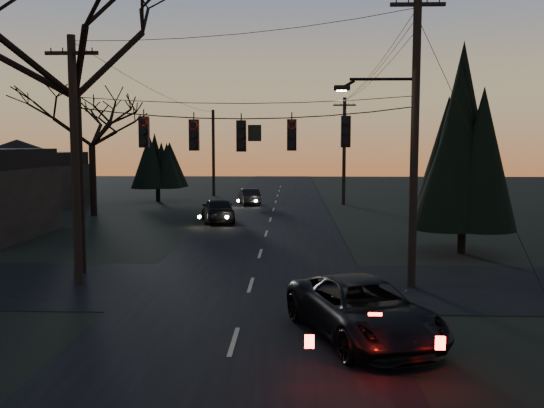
{
  "coord_description": "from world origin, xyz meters",
  "views": [
    {
      "loc": [
        1.45,
        -10.45,
        4.87
      ],
      "look_at": [
        0.76,
        9.28,
        2.9
      ],
      "focal_mm": 40.0,
      "sensor_mm": 36.0,
      "label": 1
    }
  ],
  "objects_px": {
    "utility_pole_far_r": "(343,205)",
    "utility_pole_left": "(79,284)",
    "bare_tree_left": "(73,24)",
    "utility_pole_far_l": "(214,196)",
    "suv_near": "(363,310)",
    "sedan_oncoming_b": "(249,197)",
    "evergreen_right": "(464,149)",
    "sedan_oncoming_a": "(218,210)",
    "utility_pole_right": "(411,287)"
  },
  "relations": [
    {
      "from": "utility_pole_right",
      "to": "sedan_oncoming_a",
      "type": "bearing_deg",
      "value": 117.49
    },
    {
      "from": "utility_pole_left",
      "to": "bare_tree_left",
      "type": "distance_m",
      "value": 9.39
    },
    {
      "from": "bare_tree_left",
      "to": "sedan_oncoming_b",
      "type": "xyz_separation_m",
      "value": [
        4.51,
        25.83,
        -8.55
      ]
    },
    {
      "from": "utility_pole_far_r",
      "to": "bare_tree_left",
      "type": "bearing_deg",
      "value": -114.77
    },
    {
      "from": "utility_pole_right",
      "to": "evergreen_right",
      "type": "relative_size",
      "value": 1.24
    },
    {
      "from": "utility_pole_right",
      "to": "sedan_oncoming_b",
      "type": "bearing_deg",
      "value": 105.34
    },
    {
      "from": "evergreen_right",
      "to": "suv_near",
      "type": "distance_m",
      "value": 14.0
    },
    {
      "from": "utility_pole_far_l",
      "to": "sedan_oncoming_a",
      "type": "distance_m",
      "value": 19.5
    },
    {
      "from": "utility_pole_right",
      "to": "sedan_oncoming_b",
      "type": "xyz_separation_m",
      "value": [
        -7.58,
        27.63,
        0.65
      ]
    },
    {
      "from": "sedan_oncoming_b",
      "to": "utility_pole_far_l",
      "type": "bearing_deg",
      "value": -77.01
    },
    {
      "from": "bare_tree_left",
      "to": "utility_pole_right",
      "type": "bearing_deg",
      "value": -8.49
    },
    {
      "from": "suv_near",
      "to": "utility_pole_far_l",
      "type": "bearing_deg",
      "value": 82.88
    },
    {
      "from": "suv_near",
      "to": "sedan_oncoming_a",
      "type": "distance_m",
      "value": 23.28
    },
    {
      "from": "utility_pole_left",
      "to": "suv_near",
      "type": "distance_m",
      "value": 10.83
    },
    {
      "from": "utility_pole_right",
      "to": "evergreen_right",
      "type": "xyz_separation_m",
      "value": [
        3.46,
        6.49,
        4.63
      ]
    },
    {
      "from": "utility_pole_far_r",
      "to": "sedan_oncoming_b",
      "type": "bearing_deg",
      "value": -177.21
    },
    {
      "from": "utility_pole_far_l",
      "to": "suv_near",
      "type": "distance_m",
      "value": 42.67
    },
    {
      "from": "utility_pole_far_r",
      "to": "sedan_oncoming_a",
      "type": "relative_size",
      "value": 1.83
    },
    {
      "from": "utility_pole_right",
      "to": "utility_pole_far_r",
      "type": "distance_m",
      "value": 28.0
    },
    {
      "from": "bare_tree_left",
      "to": "sedan_oncoming_a",
      "type": "height_order",
      "value": "bare_tree_left"
    },
    {
      "from": "bare_tree_left",
      "to": "evergreen_right",
      "type": "height_order",
      "value": "bare_tree_left"
    },
    {
      "from": "utility_pole_far_l",
      "to": "sedan_oncoming_a",
      "type": "height_order",
      "value": "utility_pole_far_l"
    },
    {
      "from": "bare_tree_left",
      "to": "suv_near",
      "type": "distance_m",
      "value": 14.93
    },
    {
      "from": "sedan_oncoming_a",
      "to": "sedan_oncoming_b",
      "type": "xyz_separation_m",
      "value": [
        1.12,
        10.91,
        -0.14
      ]
    },
    {
      "from": "sedan_oncoming_a",
      "to": "sedan_oncoming_b",
      "type": "bearing_deg",
      "value": -107.5
    },
    {
      "from": "utility_pole_right",
      "to": "suv_near",
      "type": "relative_size",
      "value": 1.88
    },
    {
      "from": "utility_pole_far_r",
      "to": "sedan_oncoming_b",
      "type": "xyz_separation_m",
      "value": [
        -7.58,
        -0.37,
        0.65
      ]
    },
    {
      "from": "utility_pole_far_r",
      "to": "utility_pole_far_l",
      "type": "bearing_deg",
      "value": 145.18
    },
    {
      "from": "evergreen_right",
      "to": "sedan_oncoming_a",
      "type": "height_order",
      "value": "evergreen_right"
    },
    {
      "from": "utility_pole_right",
      "to": "sedan_oncoming_a",
      "type": "relative_size",
      "value": 2.15
    },
    {
      "from": "utility_pole_far_r",
      "to": "utility_pole_left",
      "type": "bearing_deg",
      "value": -112.33
    },
    {
      "from": "evergreen_right",
      "to": "suv_near",
      "type": "height_order",
      "value": "evergreen_right"
    },
    {
      "from": "utility_pole_left",
      "to": "utility_pole_far_r",
      "type": "distance_m",
      "value": 30.27
    },
    {
      "from": "utility_pole_left",
      "to": "evergreen_right",
      "type": "relative_size",
      "value": 1.05
    },
    {
      "from": "evergreen_right",
      "to": "suv_near",
      "type": "bearing_deg",
      "value": -115.37
    },
    {
      "from": "suv_near",
      "to": "sedan_oncoming_b",
      "type": "distance_m",
      "value": 33.71
    },
    {
      "from": "sedan_oncoming_a",
      "to": "utility_pole_far_l",
      "type": "bearing_deg",
      "value": -93.36
    },
    {
      "from": "utility_pole_far_r",
      "to": "bare_tree_left",
      "type": "distance_m",
      "value": 30.28
    },
    {
      "from": "utility_pole_far_r",
      "to": "suv_near",
      "type": "relative_size",
      "value": 1.59
    },
    {
      "from": "bare_tree_left",
      "to": "sedan_oncoming_b",
      "type": "relative_size",
      "value": 3.35
    },
    {
      "from": "sedan_oncoming_b",
      "to": "utility_pole_right",
      "type": "bearing_deg",
      "value": 93.22
    },
    {
      "from": "sedan_oncoming_a",
      "to": "sedan_oncoming_b",
      "type": "distance_m",
      "value": 10.97
    },
    {
      "from": "utility_pole_right",
      "to": "utility_pole_far_l",
      "type": "relative_size",
      "value": 1.25
    },
    {
      "from": "utility_pole_left",
      "to": "bare_tree_left",
      "type": "height_order",
      "value": "bare_tree_left"
    },
    {
      "from": "utility_pole_right",
      "to": "sedan_oncoming_a",
      "type": "xyz_separation_m",
      "value": [
        -8.7,
        16.72,
        0.79
      ]
    },
    {
      "from": "evergreen_right",
      "to": "sedan_oncoming_a",
      "type": "bearing_deg",
      "value": 139.93
    },
    {
      "from": "evergreen_right",
      "to": "sedan_oncoming_a",
      "type": "distance_m",
      "value": 16.35
    },
    {
      "from": "utility_pole_far_l",
      "to": "evergreen_right",
      "type": "relative_size",
      "value": 0.99
    },
    {
      "from": "bare_tree_left",
      "to": "utility_pole_far_l",
      "type": "bearing_deg",
      "value": 89.02
    },
    {
      "from": "bare_tree_left",
      "to": "evergreen_right",
      "type": "distance_m",
      "value": 16.87
    }
  ]
}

